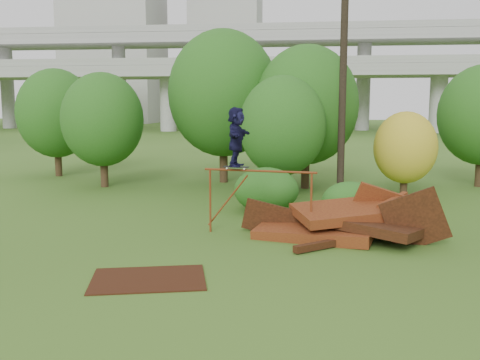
# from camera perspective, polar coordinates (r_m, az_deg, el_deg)

# --- Properties ---
(ground) EXTENTS (240.00, 240.00, 0.00)m
(ground) POSITION_cam_1_polar(r_m,az_deg,el_deg) (13.29, 2.39, -8.12)
(ground) COLOR #2D5116
(ground) RESTS_ON ground
(scrap_pile) EXTENTS (5.74, 3.47, 1.98)m
(scrap_pile) POSITION_cam_1_polar(r_m,az_deg,el_deg) (15.28, 10.74, -4.52)
(scrap_pile) COLOR #4F180E
(scrap_pile) RESTS_ON ground
(grind_rail) EXTENTS (3.21, 0.57, 1.88)m
(grind_rail) POSITION_cam_1_polar(r_m,az_deg,el_deg) (15.08, 2.09, -0.78)
(grind_rail) COLOR maroon
(grind_rail) RESTS_ON ground
(skateboard) EXTENTS (0.74, 0.30, 0.07)m
(skateboard) POSITION_cam_1_polar(r_m,az_deg,el_deg) (15.18, -0.40, 1.40)
(skateboard) COLOR black
(skateboard) RESTS_ON grind_rail
(skater) EXTENTS (0.63, 1.60, 1.68)m
(skater) POSITION_cam_1_polar(r_m,az_deg,el_deg) (15.10, -0.40, 4.63)
(skater) COLOR black
(skater) RESTS_ON skateboard
(flat_plate) EXTENTS (2.74, 2.25, 0.03)m
(flat_plate) POSITION_cam_1_polar(r_m,az_deg,el_deg) (11.74, -9.75, -10.37)
(flat_plate) COLOR black
(flat_plate) RESTS_ON ground
(tree_0) EXTENTS (3.63, 3.63, 5.12)m
(tree_0) POSITION_cam_1_polar(r_m,az_deg,el_deg) (24.69, -14.46, 6.25)
(tree_0) COLOR black
(tree_0) RESTS_ON ground
(tree_1) EXTENTS (5.16, 5.16, 7.18)m
(tree_1) POSITION_cam_1_polar(r_m,az_deg,el_deg) (25.41, -1.79, 9.21)
(tree_1) COLOR black
(tree_1) RESTS_ON ground
(tree_2) EXTENTS (3.43, 3.43, 4.84)m
(tree_2) POSITION_cam_1_polar(r_m,az_deg,el_deg) (21.20, 4.54, 5.76)
(tree_2) COLOR black
(tree_2) RESTS_ON ground
(tree_3) EXTENTS (4.53, 4.53, 6.28)m
(tree_3) POSITION_cam_1_polar(r_m,az_deg,el_deg) (23.68, 7.10, 7.94)
(tree_3) COLOR black
(tree_3) RESTS_ON ground
(tree_4) EXTENTS (2.49, 2.49, 3.44)m
(tree_4) POSITION_cam_1_polar(r_m,az_deg,el_deg) (22.24, 17.21, 3.32)
(tree_4) COLOR black
(tree_4) RESTS_ON ground
(tree_6) EXTENTS (3.96, 3.96, 5.53)m
(tree_6) POSITION_cam_1_polar(r_m,az_deg,el_deg) (29.17, -19.03, 6.74)
(tree_6) COLOR black
(tree_6) RESTS_ON ground
(shrub_left) EXTENTS (2.25, 2.07, 1.55)m
(shrub_left) POSITION_cam_1_polar(r_m,az_deg,el_deg) (18.47, 2.82, -1.05)
(shrub_left) COLOR #1D4D14
(shrub_left) RESTS_ON ground
(shrub_right) EXTENTS (1.81, 1.66, 1.28)m
(shrub_right) POSITION_cam_1_polar(r_m,az_deg,el_deg) (17.31, 11.67, -2.29)
(shrub_right) COLOR #1D4D14
(shrub_right) RESTS_ON ground
(utility_pole) EXTENTS (1.40, 0.28, 10.70)m
(utility_pole) POSITION_cam_1_polar(r_m,az_deg,el_deg) (21.20, 10.98, 12.58)
(utility_pole) COLOR black
(utility_pole) RESTS_ON ground
(freeway_overpass) EXTENTS (160.00, 15.00, 13.70)m
(freeway_overpass) POSITION_cam_1_polar(r_m,az_deg,el_deg) (75.94, 6.42, 13.03)
(freeway_overpass) COLOR gray
(freeway_overpass) RESTS_ON ground
(building_left) EXTENTS (18.00, 16.00, 35.00)m
(building_left) POSITION_cam_1_polar(r_m,az_deg,el_deg) (115.40, -13.21, 14.74)
(building_left) COLOR #9E9E99
(building_left) RESTS_ON ground
(building_right) EXTENTS (14.00, 14.00, 28.00)m
(building_right) POSITION_cam_1_polar(r_m,az_deg,el_deg) (116.44, -1.42, 13.15)
(building_right) COLOR #9E9E99
(building_right) RESTS_ON ground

